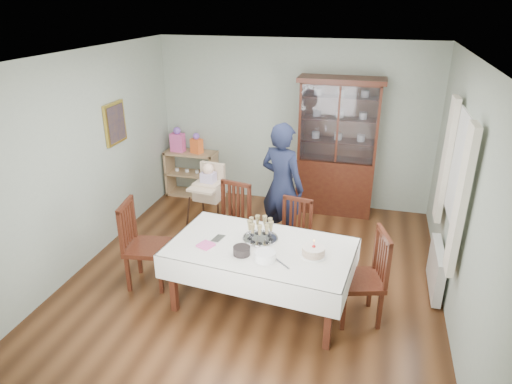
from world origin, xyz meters
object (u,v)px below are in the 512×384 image
(china_cabinet, at_px, (337,145))
(champagne_tray, at_px, (260,233))
(chair_far_left, at_px, (230,237))
(chair_end_right, at_px, (360,294))
(sideboard, at_px, (192,173))
(woman, at_px, (282,186))
(dining_table, at_px, (261,275))
(high_chair, at_px, (210,208))
(birthday_cake, at_px, (313,251))
(chair_far_right, at_px, (292,249))
(gift_bag_orange, at_px, (197,144))
(chair_end_left, at_px, (147,260))
(gift_bag_pink, at_px, (178,141))

(china_cabinet, bearing_deg, champagne_tray, -102.77)
(chair_far_left, height_order, champagne_tray, chair_far_left)
(chair_end_right, relative_size, champagne_tray, 2.63)
(sideboard, height_order, woman, woman)
(dining_table, relative_size, china_cabinet, 0.97)
(champagne_tray, bearing_deg, high_chair, 130.56)
(high_chair, distance_m, birthday_cake, 2.28)
(sideboard, xyz_separation_m, chair_end_right, (3.06, -2.73, -0.09))
(chair_far_left, height_order, chair_end_right, chair_end_right)
(high_chair, bearing_deg, champagne_tray, -42.69)
(dining_table, height_order, chair_end_right, chair_end_right)
(chair_far_right, bearing_deg, china_cabinet, 88.90)
(dining_table, bearing_deg, china_cabinet, 78.85)
(china_cabinet, relative_size, chair_far_right, 2.34)
(high_chair, relative_size, gift_bag_orange, 3.22)
(birthday_cake, bearing_deg, chair_end_left, 176.86)
(china_cabinet, distance_m, chair_far_right, 2.11)
(china_cabinet, bearing_deg, gift_bag_pink, 179.97)
(chair_end_right, distance_m, champagne_tray, 1.26)
(chair_end_left, distance_m, champagne_tray, 1.50)
(dining_table, relative_size, woman, 1.18)
(china_cabinet, bearing_deg, high_chair, -141.51)
(chair_far_left, xyz_separation_m, birthday_cake, (1.24, -0.94, 0.50))
(high_chair, bearing_deg, chair_far_right, -16.54)
(dining_table, xyz_separation_m, champagne_tray, (-0.05, 0.15, 0.45))
(birthday_cake, height_order, gift_bag_pink, gift_bag_pink)
(woman, height_order, gift_bag_pink, woman)
(dining_table, xyz_separation_m, gift_bag_pink, (-2.18, 2.75, 0.61))
(china_cabinet, relative_size, chair_end_right, 2.07)
(dining_table, bearing_deg, chair_end_left, 177.40)
(woman, bearing_deg, chair_end_left, 66.59)
(china_cabinet, relative_size, chair_end_left, 2.02)
(chair_far_left, bearing_deg, china_cabinet, 69.18)
(chair_far_left, bearing_deg, sideboard, 136.88)
(chair_far_left, distance_m, champagne_tray, 1.09)
(sideboard, height_order, gift_bag_orange, gift_bag_orange)
(dining_table, height_order, gift_bag_orange, gift_bag_orange)
(gift_bag_pink, bearing_deg, gift_bag_orange, 0.00)
(chair_far_right, distance_m, gift_bag_orange, 2.86)
(china_cabinet, height_order, gift_bag_pink, china_cabinet)
(chair_far_left, bearing_deg, gift_bag_pink, 141.47)
(sideboard, xyz_separation_m, woman, (1.89, -1.34, 0.49))
(chair_far_right, distance_m, woman, 0.89)
(china_cabinet, distance_m, gift_bag_orange, 2.38)
(chair_far_right, height_order, champagne_tray, champagne_tray)
(dining_table, bearing_deg, chair_far_left, 126.30)
(chair_far_right, distance_m, chair_end_left, 1.82)
(china_cabinet, relative_size, woman, 1.22)
(champagne_tray, relative_size, gift_bag_pink, 0.93)
(china_cabinet, distance_m, gift_bag_pink, 2.72)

